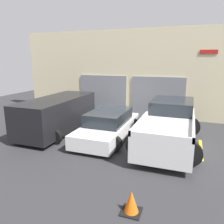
{
  "coord_description": "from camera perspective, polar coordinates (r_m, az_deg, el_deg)",
  "views": [
    {
      "loc": [
        3.4,
        -10.12,
        3.5
      ],
      "look_at": [
        0.0,
        -0.77,
        1.1
      ],
      "focal_mm": 35.0,
      "sensor_mm": 36.0,
      "label": 1
    }
  ],
  "objects": [
    {
      "name": "parking_stripe_right",
      "position": [
        9.53,
        22.22,
        -9.01
      ],
      "size": [
        0.12,
        2.2,
        0.01
      ],
      "primitive_type": "cube",
      "color": "gold",
      "rests_on": "ground"
    },
    {
      "name": "pickup_truck",
      "position": [
        9.52,
        14.65,
        -3.25
      ],
      "size": [
        2.62,
        5.17,
        1.69
      ],
      "color": "white",
      "rests_on": "ground"
    },
    {
      "name": "shophouse_building",
      "position": [
        13.87,
        5.81,
        9.81
      ],
      "size": [
        15.04,
        0.68,
        5.29
      ],
      "color": "beige",
      "rests_on": "ground"
    },
    {
      "name": "traffic_cone",
      "position": [
        5.52,
        5.09,
        -22.54
      ],
      "size": [
        0.47,
        0.47,
        0.55
      ],
      "color": "black",
      "rests_on": "ground"
    },
    {
      "name": "sedan_side",
      "position": [
        11.03,
        -13.94,
        -0.41
      ],
      "size": [
        2.22,
        4.74,
        1.69
      ],
      "color": "black",
      "rests_on": "ground"
    },
    {
      "name": "parking_stripe_centre",
      "position": [
        9.74,
        6.38,
        -7.56
      ],
      "size": [
        0.12,
        2.2,
        0.01
      ],
      "primitive_type": "cube",
      "color": "gold",
      "rests_on": "ground"
    },
    {
      "name": "sedan_white",
      "position": [
        9.95,
        -0.92,
        -3.46
      ],
      "size": [
        2.18,
        4.45,
        1.25
      ],
      "color": "white",
      "rests_on": "ground"
    },
    {
      "name": "parking_stripe_left",
      "position": [
        10.62,
        -7.69,
        -5.78
      ],
      "size": [
        0.12,
        2.2,
        0.01
      ],
      "primitive_type": "cube",
      "color": "gold",
      "rests_on": "ground"
    },
    {
      "name": "ground_plane",
      "position": [
        11.24,
        1.35,
        -4.59
      ],
      "size": [
        28.0,
        28.0,
        0.0
      ],
      "primitive_type": "plane",
      "color": "#2D2D30"
    },
    {
      "name": "parking_stripe_far_left",
      "position": [
        12.04,
        -18.97,
        -4.09
      ],
      "size": [
        0.12,
        2.2,
        0.01
      ],
      "primitive_type": "cube",
      "color": "gold",
      "rests_on": "ground"
    }
  ]
}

